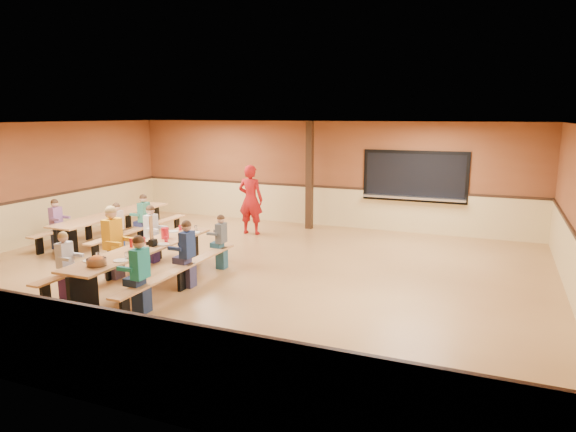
% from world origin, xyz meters
% --- Properties ---
extents(ground, '(12.00, 12.00, 0.00)m').
position_xyz_m(ground, '(0.00, 0.00, 0.00)').
color(ground, olive).
rests_on(ground, ground).
extents(room_envelope, '(12.04, 10.04, 3.02)m').
position_xyz_m(room_envelope, '(0.00, 0.00, 0.69)').
color(room_envelope, brown).
rests_on(room_envelope, ground).
extents(kitchen_pass_through, '(2.78, 0.28, 1.38)m').
position_xyz_m(kitchen_pass_through, '(2.60, 4.96, 1.49)').
color(kitchen_pass_through, black).
rests_on(kitchen_pass_through, ground).
extents(structural_post, '(0.18, 0.18, 3.00)m').
position_xyz_m(structural_post, '(-0.20, 4.40, 1.50)').
color(structural_post, black).
rests_on(structural_post, ground).
extents(cafeteria_table_main, '(1.91, 3.70, 0.74)m').
position_xyz_m(cafeteria_table_main, '(-1.40, -1.43, 0.53)').
color(cafeteria_table_main, '#BC814A').
rests_on(cafeteria_table_main, ground).
extents(cafeteria_table_second, '(1.91, 3.70, 0.74)m').
position_xyz_m(cafeteria_table_second, '(-4.21, 0.99, 0.53)').
color(cafeteria_table_second, '#BC814A').
rests_on(cafeteria_table_second, ground).
extents(seated_child_white_left, '(0.35, 0.29, 1.17)m').
position_xyz_m(seated_child_white_left, '(-2.22, -2.51, 0.59)').
color(seated_child_white_left, silver).
rests_on(seated_child_white_left, ground).
extents(seated_adult_yellow, '(0.47, 0.39, 1.42)m').
position_xyz_m(seated_adult_yellow, '(-2.22, -1.30, 0.71)').
color(seated_adult_yellow, '#EFA314').
rests_on(seated_adult_yellow, ground).
extents(seated_child_grey_left, '(0.38, 0.31, 1.24)m').
position_xyz_m(seated_child_grey_left, '(-2.22, -0.09, 0.62)').
color(seated_child_grey_left, silver).
rests_on(seated_child_grey_left, ground).
extents(seated_child_teal_right, '(0.40, 0.32, 1.26)m').
position_xyz_m(seated_child_teal_right, '(-0.57, -2.57, 0.63)').
color(seated_child_teal_right, teal).
rests_on(seated_child_teal_right, ground).
extents(seated_child_navy_right, '(0.39, 0.32, 1.25)m').
position_xyz_m(seated_child_navy_right, '(-0.57, -1.20, 0.62)').
color(seated_child_navy_right, navy).
rests_on(seated_child_navy_right, ground).
extents(seated_child_char_right, '(0.33, 0.27, 1.13)m').
position_xyz_m(seated_child_char_right, '(-0.57, 0.06, 0.57)').
color(seated_child_char_right, '#4A5055').
rests_on(seated_child_char_right, ground).
extents(seated_child_purple_sec, '(0.36, 0.30, 1.19)m').
position_xyz_m(seated_child_purple_sec, '(-5.03, -0.02, 0.60)').
color(seated_child_purple_sec, '#805080').
rests_on(seated_child_purple_sec, ground).
extents(seated_child_green_sec, '(0.38, 0.31, 1.23)m').
position_xyz_m(seated_child_green_sec, '(-3.38, 1.17, 0.62)').
color(seated_child_green_sec, '#33836B').
rests_on(seated_child_green_sec, ground).
extents(seated_child_tan_sec, '(0.35, 0.29, 1.18)m').
position_xyz_m(seated_child_tan_sec, '(-3.38, 0.19, 0.59)').
color(seated_child_tan_sec, beige).
rests_on(seated_child_tan_sec, ground).
extents(standing_woman, '(0.71, 0.49, 1.88)m').
position_xyz_m(standing_woman, '(-1.43, 3.17, 0.94)').
color(standing_woman, '#A21213').
rests_on(standing_woman, ground).
extents(punch_pitcher, '(0.16, 0.16, 0.22)m').
position_xyz_m(punch_pitcher, '(-1.41, -0.71, 0.85)').
color(punch_pitcher, red).
rests_on(punch_pitcher, cafeteria_table_main).
extents(chip_bowl, '(0.32, 0.32, 0.15)m').
position_xyz_m(chip_bowl, '(-1.35, -2.69, 0.81)').
color(chip_bowl, orange).
rests_on(chip_bowl, cafeteria_table_main).
extents(napkin_dispenser, '(0.10, 0.14, 0.13)m').
position_xyz_m(napkin_dispenser, '(-1.27, -1.29, 0.80)').
color(napkin_dispenser, black).
rests_on(napkin_dispenser, cafeteria_table_main).
extents(condiment_mustard, '(0.06, 0.06, 0.17)m').
position_xyz_m(condiment_mustard, '(-1.43, -1.61, 0.82)').
color(condiment_mustard, yellow).
rests_on(condiment_mustard, cafeteria_table_main).
extents(condiment_ketchup, '(0.06, 0.06, 0.17)m').
position_xyz_m(condiment_ketchup, '(-1.59, -1.53, 0.82)').
color(condiment_ketchup, '#B2140F').
rests_on(condiment_ketchup, cafeteria_table_main).
extents(table_paddle, '(0.16, 0.16, 0.56)m').
position_xyz_m(table_paddle, '(-1.37, -1.20, 0.88)').
color(table_paddle, black).
rests_on(table_paddle, cafeteria_table_main).
extents(place_settings, '(0.65, 3.30, 0.11)m').
position_xyz_m(place_settings, '(-1.40, -1.43, 0.80)').
color(place_settings, beige).
rests_on(place_settings, cafeteria_table_main).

